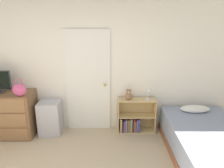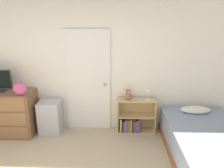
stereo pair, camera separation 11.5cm
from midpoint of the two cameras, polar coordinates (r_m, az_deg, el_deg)
wall_back at (r=4.30m, az=-6.73°, el=4.36°), size 10.00×0.06×2.55m
door_closed at (r=4.31m, az=-5.51°, el=0.68°), size 0.87×0.09×2.01m
dresser at (r=4.71m, az=-25.19°, el=-6.84°), size 1.09×0.55×0.87m
handbag at (r=4.21m, az=-22.27°, el=-1.17°), size 0.25×0.12×0.32m
storage_bin at (r=4.51m, az=-15.05°, el=-8.25°), size 0.41×0.40×0.65m
bookshelf at (r=4.44m, az=6.34°, el=-9.15°), size 0.74×0.27×0.68m
teddy_bear at (r=4.23m, az=5.09°, el=-2.92°), size 0.14×0.14×0.21m
desk_lamp at (r=4.21m, az=10.42°, el=-2.17°), size 0.12×0.12×0.24m
bed at (r=3.99m, az=24.56°, el=-14.06°), size 1.23×1.97×0.60m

